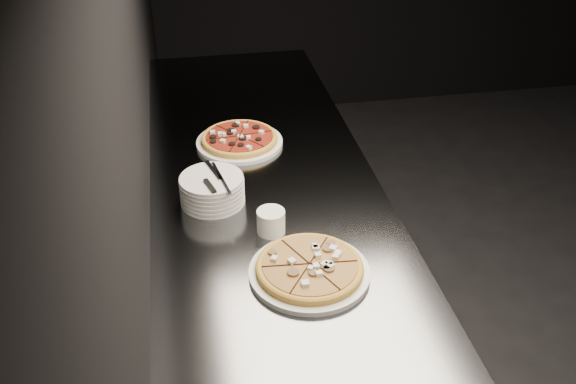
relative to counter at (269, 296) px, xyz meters
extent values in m
cube|color=black|center=(-0.37, 0.00, 0.94)|extent=(0.02, 5.00, 2.80)
cube|color=slate|center=(0.00, 0.00, -0.01)|extent=(0.70, 2.40, 0.90)
cube|color=slate|center=(0.00, 0.00, 0.45)|extent=(0.74, 2.44, 0.02)
cylinder|color=silver|center=(0.05, -0.44, 0.47)|extent=(0.32, 0.32, 0.02)
cylinder|color=gold|center=(0.05, -0.44, 0.48)|extent=(0.30, 0.30, 0.01)
torus|color=gold|center=(0.05, -0.44, 0.49)|extent=(0.31, 0.31, 0.02)
cylinder|color=gold|center=(0.05, -0.44, 0.49)|extent=(0.27, 0.27, 0.01)
cylinder|color=silver|center=(-0.05, 0.32, 0.47)|extent=(0.31, 0.31, 0.01)
cylinder|color=gold|center=(-0.05, 0.32, 0.48)|extent=(0.30, 0.30, 0.01)
torus|color=gold|center=(-0.05, 0.32, 0.49)|extent=(0.31, 0.31, 0.02)
cylinder|color=maroon|center=(-0.05, 0.32, 0.49)|extent=(0.27, 0.27, 0.01)
cylinder|color=silver|center=(-0.18, -0.04, 0.47)|extent=(0.20, 0.20, 0.01)
cylinder|color=silver|center=(-0.18, -0.04, 0.48)|extent=(0.20, 0.20, 0.01)
cylinder|color=silver|center=(-0.18, -0.04, 0.50)|extent=(0.20, 0.20, 0.01)
cylinder|color=silver|center=(-0.18, -0.04, 0.51)|extent=(0.20, 0.20, 0.01)
cylinder|color=silver|center=(-0.18, -0.04, 0.53)|extent=(0.20, 0.20, 0.01)
cylinder|color=silver|center=(-0.18, -0.04, 0.54)|extent=(0.20, 0.20, 0.01)
cube|color=silver|center=(-0.17, 0.00, 0.55)|extent=(0.05, 0.13, 0.00)
cube|color=black|center=(-0.18, -0.10, 0.55)|extent=(0.04, 0.08, 0.01)
cube|color=silver|center=(-0.15, -0.05, 0.55)|extent=(0.02, 0.20, 0.00)
cylinder|color=white|center=(-0.02, -0.23, 0.50)|extent=(0.08, 0.08, 0.07)
cylinder|color=black|center=(-0.02, -0.23, 0.52)|extent=(0.07, 0.07, 0.01)
camera|label=1|loc=(-0.24, -1.72, 1.57)|focal=40.00mm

